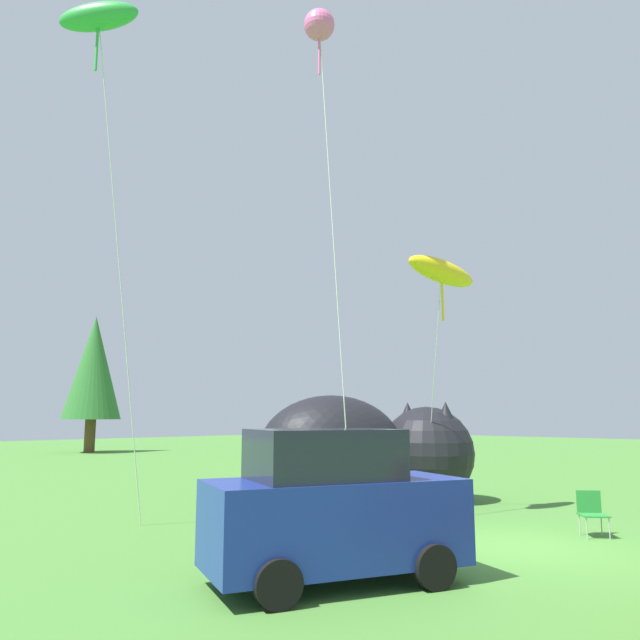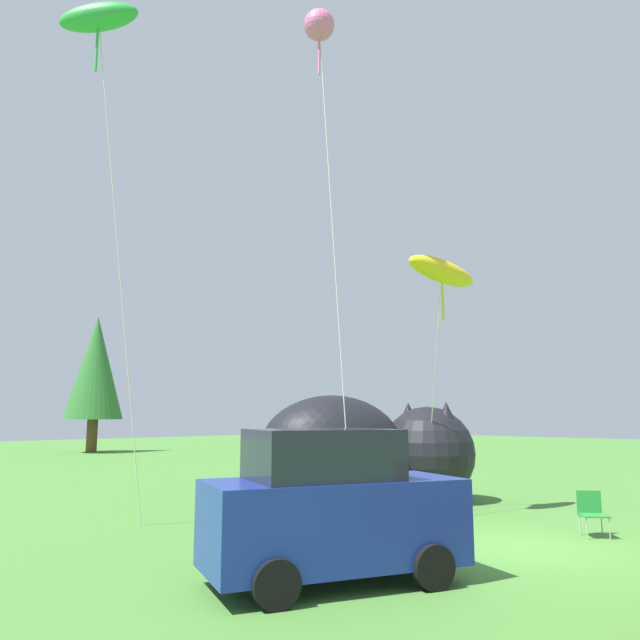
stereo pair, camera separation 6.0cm
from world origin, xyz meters
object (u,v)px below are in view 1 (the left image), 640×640
Objects in this scene: inflatable_cat at (363,454)px; kite_green_fish at (99,20)px; kite_pink_octopus at (319,29)px; folding_chair at (591,510)px; parked_car at (332,508)px; kite_yellow_hero at (442,272)px.

inflatable_cat is 0.56× the size of kite_green_fish.
kite_pink_octopus is (-3.79, -2.08, 10.39)m from inflatable_cat.
inflatable_cat is (0.14, 6.43, 0.88)m from folding_chair.
kite_green_fish is at bearing 147.99° from kite_pink_octopus.
inflatable_cat is at bearing -131.83° from folding_chair.
kite_green_fish reaches higher than folding_chair.
parked_car is at bearing -51.00° from folding_chair.
parked_car is at bearing -160.47° from kite_yellow_hero.
kite_yellow_hero is at bearing -23.98° from kite_green_fish.
kite_pink_octopus reaches higher than kite_green_fish.
folding_chair is 0.08× the size of kite_green_fish.
kite_yellow_hero is (3.65, -0.85, -5.62)m from kite_pink_octopus.
folding_chair is (6.51, -1.20, -0.57)m from parked_car.
parked_car is 0.64× the size of inflatable_cat.
parked_car is 6.65m from folding_chair.
folding_chair is at bearing 11.32° from parked_car.
parked_car is 11.51m from kite_pink_octopus.
kite_yellow_hero is at bearing 41.25° from parked_car.
kite_yellow_hero reaches higher than parked_car.
kite_yellow_hero is at bearing -130.56° from folding_chair.
folding_chair is 15.12m from kite_green_fish.
kite_green_fish is at bearing -157.61° from inflatable_cat.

